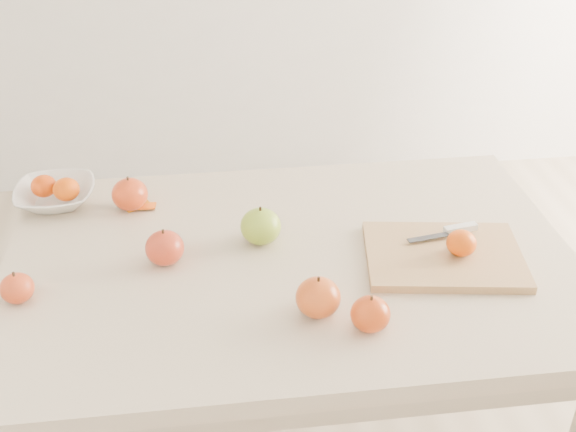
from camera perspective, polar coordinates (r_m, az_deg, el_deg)
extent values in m
cube|color=beige|center=(1.53, 0.24, -3.84)|extent=(1.20, 0.80, 0.04)
cylinder|color=#BCAA8E|center=(2.06, -16.34, -7.88)|extent=(0.06, 0.06, 0.71)
cylinder|color=#BCAA8E|center=(2.14, 13.51, -5.60)|extent=(0.06, 0.06, 0.71)
cube|color=tan|center=(1.54, 12.20, -3.10)|extent=(0.35, 0.28, 0.02)
ellipsoid|color=#C85207|center=(1.53, 13.54, -2.09)|extent=(0.06, 0.06, 0.05)
imported|color=white|center=(1.78, -17.89, 1.58)|extent=(0.18, 0.18, 0.05)
ellipsoid|color=#D34B07|center=(1.79, -18.74, 2.26)|extent=(0.06, 0.06, 0.05)
ellipsoid|color=#DA5907|center=(1.75, -17.12, 2.03)|extent=(0.06, 0.06, 0.05)
cube|color=#C76F0E|center=(1.74, -11.99, 0.90)|extent=(0.07, 0.07, 0.01)
cube|color=#DA5E0F|center=(1.72, -11.14, 0.71)|extent=(0.05, 0.04, 0.01)
cube|color=white|center=(1.61, 13.47, -0.95)|extent=(0.08, 0.03, 0.01)
cube|color=#37393E|center=(1.57, 11.04, -1.68)|extent=(0.10, 0.03, 0.00)
ellipsoid|color=#6BA115|center=(1.55, -2.17, -0.81)|extent=(0.09, 0.09, 0.08)
ellipsoid|color=maroon|center=(1.35, 2.39, -6.45)|extent=(0.09, 0.09, 0.08)
ellipsoid|color=#9B1205|center=(1.33, 6.52, -7.71)|extent=(0.07, 0.07, 0.07)
ellipsoid|color=maroon|center=(1.48, -20.63, -5.36)|extent=(0.07, 0.07, 0.06)
ellipsoid|color=#A02116|center=(1.71, -12.39, 1.69)|extent=(0.08, 0.08, 0.08)
ellipsoid|color=#8A0407|center=(1.51, -9.72, -2.50)|extent=(0.08, 0.08, 0.07)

